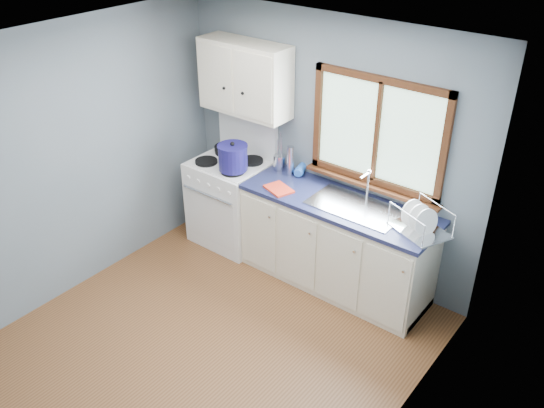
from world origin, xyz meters
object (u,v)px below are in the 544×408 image
Objects in this scene: sink at (355,213)px; thermos at (290,161)px; gas_range at (231,199)px; base_cabinets at (335,247)px; skillet at (226,148)px; stockpot at (233,157)px; dish_rack at (419,224)px; utensil_crock at (280,162)px.

thermos is (-0.84, 0.15, 0.21)m from sink.
base_cabinets is at bearing 0.82° from gas_range.
gas_range is at bearing -165.05° from thermos.
skillet is (-1.48, 0.13, 0.57)m from base_cabinets.
stockpot is 0.71× the size of dish_rack.
gas_range is 1.53m from sink.
dish_rack is (1.45, -0.16, -0.09)m from thermos.
stockpot is at bearing -146.47° from thermos.
skillet is 2.28m from dish_rack.
stockpot reaches higher than thermos.
utensil_crock reaches higher than dish_rack.
dish_rack is (1.60, -0.19, -0.02)m from utensil_crock.
gas_range is 1.31m from base_cabinets.
base_cabinets is 2.20× the size of sink.
gas_range is at bearing -36.91° from skillet.
sink is 2.26× the size of skillet.
skillet is (-1.66, 0.13, 0.13)m from sink.
skillet is at bearing 175.06° from base_cabinets.
stockpot is 0.48m from utensil_crock.
base_cabinets is at bearing 179.87° from sink.
utensil_crock is 1.31× the size of thermos.
skillet is at bearing 140.59° from gas_range.
thermos is (0.47, 0.31, -0.02)m from stockpot.
gas_range is at bearing -179.18° from base_cabinets.
base_cabinets is 0.95m from thermos.
base_cabinets is 6.13× the size of thermos.
thermos is (0.82, 0.03, 0.09)m from skillet.
utensil_crock is (0.49, 0.20, 0.51)m from gas_range.
skillet is (-0.18, 0.15, 0.49)m from gas_range.
stockpot is (0.35, -0.29, 0.11)m from skillet.
gas_range is 0.88m from thermos.
sink is 2.12× the size of utensil_crock.
gas_range is 2.15m from dish_rack.
skillet is at bearing -175.45° from utensil_crock.
stockpot reaches higher than base_cabinets.
thermos is 0.55× the size of dish_rack.
base_cabinets is 4.71× the size of stockpot.
dish_rack is at bearing -0.44° from base_cabinets.
sink reaches higher than dish_rack.
skillet is 0.67× the size of dish_rack.
sink is (0.18, -0.00, 0.45)m from base_cabinets.
skillet is at bearing -159.64° from dish_rack.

